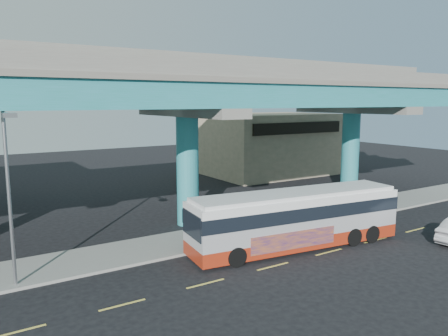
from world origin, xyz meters
TOP-DOWN VIEW (x-y plane):
  - ground at (0.00, 0.00)m, footprint 120.00×120.00m
  - sidewalk at (0.00, 5.50)m, footprint 70.00×4.00m
  - lane_markings at (-0.00, -0.30)m, footprint 58.00×0.12m
  - viaduct at (-0.00, 9.11)m, footprint 52.00×12.40m
  - building_beige at (18.00, 22.98)m, footprint 14.00×10.23m
  - transit_bus at (2.99, 1.33)m, footprint 13.12×4.30m
  - street_lamp at (-11.50, 3.43)m, footprint 0.50×2.59m
  - stop_sign at (2.92, 4.18)m, footprint 0.66×0.32m

SIDE VIEW (x-z plane):
  - ground at x=0.00m, z-range 0.00..0.00m
  - lane_markings at x=0.00m, z-range 0.00..0.01m
  - sidewalk at x=0.00m, z-range 0.00..0.15m
  - transit_bus at x=2.99m, z-range 0.16..3.47m
  - stop_sign at x=2.92m, z-range 0.66..3.02m
  - building_beige at x=18.00m, z-range 0.01..7.01m
  - street_lamp at x=-11.50m, z-range 1.33..9.31m
  - viaduct at x=0.00m, z-range 3.29..14.99m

